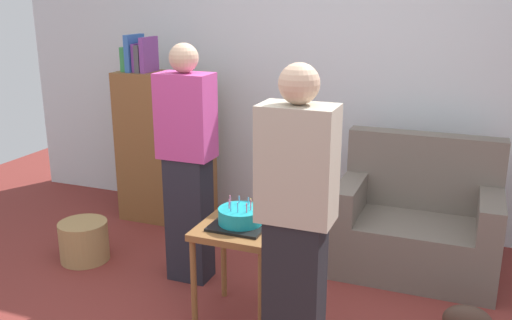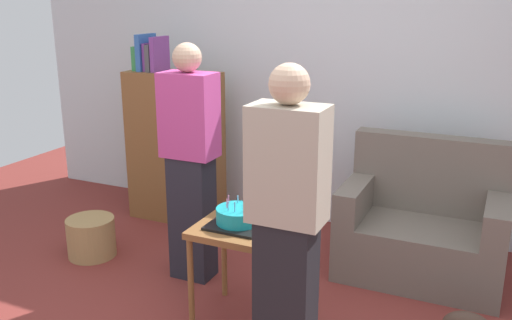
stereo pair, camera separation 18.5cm
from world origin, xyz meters
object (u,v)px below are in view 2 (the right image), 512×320
object	(u,v)px
bookshelf	(175,144)
person_blowing_candles	(191,163)
couch	(423,228)
wicker_basket	(91,237)
person_holding_cake	(287,230)
birthday_cake	(238,217)
side_table	(238,240)

from	to	relation	value
bookshelf	person_blowing_candles	distance (m)	1.14
couch	wicker_basket	distance (m)	2.45
person_holding_cake	couch	bearing A→B (deg)	-121.44
bookshelf	person_holding_cake	distance (m)	2.38
bookshelf	birthday_cake	distance (m)	1.76
couch	birthday_cake	world-z (taller)	couch
person_holding_cake	bookshelf	bearing A→B (deg)	-58.85
birthday_cake	bookshelf	bearing A→B (deg)	134.56
bookshelf	couch	bearing A→B (deg)	-4.74
couch	bookshelf	size ratio (longest dim) A/B	0.69
side_table	person_holding_cake	bearing A→B (deg)	-41.24
birthday_cake	person_blowing_candles	world-z (taller)	person_blowing_candles
couch	wicker_basket	bearing A→B (deg)	-161.80
couch	birthday_cake	bearing A→B (deg)	-130.34
couch	person_holding_cake	xyz separation A→B (m)	(-0.45, -1.48, 0.49)
birthday_cake	couch	bearing A→B (deg)	49.66
bookshelf	side_table	size ratio (longest dim) A/B	2.59
bookshelf	birthday_cake	xyz separation A→B (m)	(1.24, -1.25, -0.01)
side_table	wicker_basket	world-z (taller)	side_table
couch	side_table	bearing A→B (deg)	-130.34
birthday_cake	wicker_basket	bearing A→B (deg)	167.44
bookshelf	birthday_cake	bearing A→B (deg)	-45.44
side_table	person_blowing_candles	distance (m)	0.72
bookshelf	birthday_cake	size ratio (longest dim) A/B	5.01
birthday_cake	person_blowing_candles	bearing A→B (deg)	145.77
side_table	birthday_cake	xyz separation A→B (m)	(0.00, -0.00, 0.15)
person_holding_cake	wicker_basket	size ratio (longest dim) A/B	4.53
bookshelf	wicker_basket	distance (m)	1.09
birthday_cake	person_blowing_candles	distance (m)	0.67
couch	person_holding_cake	distance (m)	1.63
couch	person_blowing_candles	bearing A→B (deg)	-153.84
birthday_cake	wicker_basket	size ratio (longest dim) A/B	0.89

